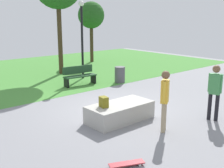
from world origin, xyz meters
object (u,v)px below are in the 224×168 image
backpack_on_ledge (104,102)px  skateboard_by_ledge (127,164)px  skater_watching (215,88)px  concrete_ledge (120,112)px  lamp_post (82,32)px  skater_performing_trick (165,96)px  trash_bin (120,75)px  park_bench_near_path (79,75)px  tree_young_birch (91,16)px

backpack_on_ledge → skateboard_by_ledge: 2.65m
backpack_on_ledge → skater_watching: size_ratio=0.18×
concrete_ledge → lamp_post: lamp_post is taller
skater_performing_trick → lamp_post: size_ratio=0.44×
skater_watching → trash_bin: size_ratio=2.23×
lamp_post → trash_bin: bearing=-68.6°
backpack_on_ledge → lamp_post: size_ratio=0.08×
skateboard_by_ledge → park_bench_near_path: park_bench_near_path is taller
park_bench_near_path → tree_young_birch: size_ratio=0.39×
park_bench_near_path → lamp_post: (1.01, 1.16, 1.96)m
skater_performing_trick → park_bench_near_path: bearing=77.8°
concrete_ledge → skater_watching: (2.24, -1.90, 0.77)m
concrete_ledge → skater_watching: size_ratio=1.20×
backpack_on_ledge → tree_young_birch: tree_young_birch is taller
concrete_ledge → skater_performing_trick: 1.68m
skater_watching → park_bench_near_path: 6.74m
skater_performing_trick → trash_bin: bearing=59.4°
park_bench_near_path → skater_performing_trick: bearing=-102.2°
skateboard_by_ledge → skater_watching: bearing=4.2°
skater_watching → tree_young_birch: tree_young_birch is taller
skateboard_by_ledge → lamp_post: lamp_post is taller
backpack_on_ledge → lamp_post: (3.33, 5.87, 1.73)m
skater_performing_trick → skateboard_by_ledge: skater_performing_trick is taller
concrete_ledge → park_bench_near_path: (1.73, 4.79, 0.21)m
skater_watching → tree_young_birch: 12.94m
skater_performing_trick → skateboard_by_ledge: (-2.16, -0.75, -0.98)m
tree_young_birch → skateboard_by_ledge: bearing=-123.7°
skater_performing_trick → skateboard_by_ledge: bearing=-161.0°
backpack_on_ledge → skater_performing_trick: size_ratio=0.18×
skater_performing_trick → park_bench_near_path: size_ratio=1.08×
skateboard_by_ledge → skater_performing_trick: bearing=19.0°
skater_performing_trick → skater_watching: bearing=-13.7°
skater_watching → skateboard_by_ledge: 4.16m
backpack_on_ledge → concrete_ledge: bearing=92.1°
skater_performing_trick → skater_watching: skater_watching is taller
park_bench_near_path → lamp_post: size_ratio=0.41×
backpack_on_ledge → skater_watching: skater_watching is taller
skateboard_by_ledge → tree_young_birch: 15.17m
backpack_on_ledge → tree_young_birch: (7.04, 10.05, 2.55)m
concrete_ledge → skateboard_by_ledge: (-1.79, -2.20, -0.21)m
skater_watching → skateboard_by_ledge: (-4.03, -0.29, -0.98)m
concrete_ledge → park_bench_near_path: 5.10m
backpack_on_ledge → tree_young_birch: bearing=154.9°
skateboard_by_ledge → lamp_post: size_ratio=0.20×
concrete_ledge → backpack_on_ledge: 0.74m
tree_young_birch → lamp_post: 5.65m
concrete_ledge → skater_performing_trick: bearing=-75.5°
backpack_on_ledge → skater_watching: bearing=64.9°
park_bench_near_path → lamp_post: 2.49m
lamp_post → skater_performing_trick: bearing=-107.7°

